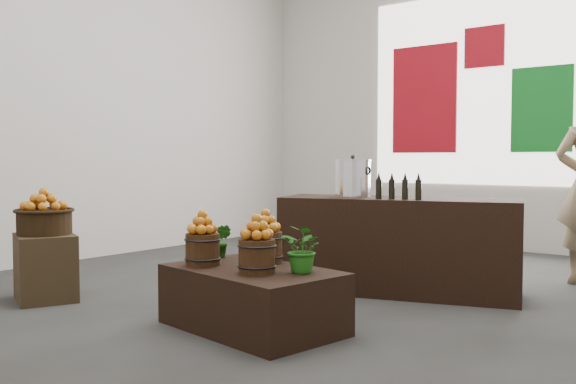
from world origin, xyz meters
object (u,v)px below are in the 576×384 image
Objects in this scene: wicker_basket at (44,222)px; crate at (45,267)px; counter at (399,246)px; display_table at (252,299)px; stock_pot_left at (353,179)px.

crate is at bearing 0.00° from wicker_basket.
counter is at bearing 43.12° from crate.
stock_pot_left is at bearing 105.45° from display_table.
counter is at bearing 17.71° from stock_pot_left.
crate reaches higher than display_table.
stock_pot_left reaches higher than counter.
display_table is 3.86× the size of stock_pot_left.
crate is at bearing -154.59° from counter.
stock_pot_left reaches higher than display_table.
counter is (2.09, 1.96, 0.14)m from crate.
counter reaches higher than crate.
display_table is at bearing -83.71° from stock_pot_left.
wicker_basket is 2.54m from stock_pot_left.
stock_pot_left is (-0.38, -0.12, 0.55)m from counter.
wicker_basket is 2.88m from counter.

